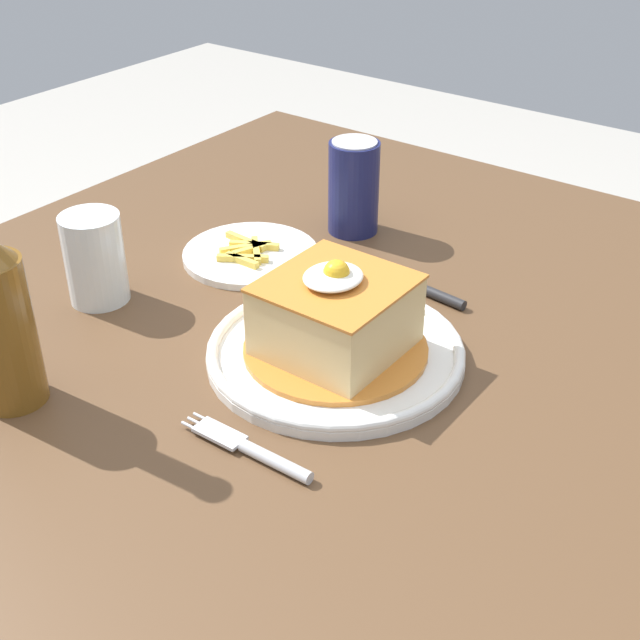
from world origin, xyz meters
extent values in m
cube|color=brown|center=(0.00, 0.00, 0.72)|extent=(1.18, 1.00, 0.04)
cylinder|color=brown|center=(0.51, 0.42, 0.35)|extent=(0.07, 0.07, 0.70)
cylinder|color=white|center=(0.01, -0.05, 0.75)|extent=(0.27, 0.27, 0.01)
torus|color=white|center=(0.01, -0.05, 0.75)|extent=(0.27, 0.27, 0.01)
cylinder|color=orange|center=(0.01, -0.05, 0.76)|extent=(0.19, 0.19, 0.01)
cube|color=#E5C684|center=(0.01, -0.05, 0.79)|extent=(0.13, 0.13, 0.07)
cube|color=orange|center=(0.01, -0.05, 0.83)|extent=(0.13, 0.13, 0.00)
ellipsoid|color=white|center=(0.01, -0.05, 0.84)|extent=(0.06, 0.06, 0.01)
sphere|color=yellow|center=(0.01, -0.05, 0.84)|extent=(0.03, 0.03, 0.03)
cylinder|color=silver|center=(-0.16, -0.11, 0.75)|extent=(0.01, 0.08, 0.01)
cube|color=silver|center=(-0.16, -0.04, 0.75)|extent=(0.02, 0.05, 0.00)
cylinder|color=silver|center=(-0.15, -0.02, 0.75)|extent=(0.00, 0.03, 0.00)
cylinder|color=silver|center=(-0.16, -0.02, 0.75)|extent=(0.00, 0.03, 0.00)
cylinder|color=silver|center=(-0.17, -0.02, 0.75)|extent=(0.00, 0.03, 0.00)
cylinder|color=#262628|center=(0.18, -0.08, 0.75)|extent=(0.02, 0.08, 0.01)
cube|color=silver|center=(0.18, 0.01, 0.75)|extent=(0.03, 0.09, 0.00)
cylinder|color=#191E51|center=(0.27, 0.11, 0.80)|extent=(0.07, 0.07, 0.12)
cylinder|color=silver|center=(0.27, 0.11, 0.87)|extent=(0.06, 0.06, 0.00)
cylinder|color=brown|center=(-0.23, 0.16, 0.82)|extent=(0.06, 0.06, 0.15)
cylinder|color=silver|center=(-0.05, 0.24, 0.77)|extent=(0.06, 0.06, 0.06)
cylinder|color=silver|center=(-0.05, 0.24, 0.79)|extent=(0.07, 0.07, 0.10)
cylinder|color=white|center=(0.13, 0.16, 0.75)|extent=(0.17, 0.17, 0.01)
cube|color=#EAC64C|center=(0.13, 0.15, 0.76)|extent=(0.05, 0.05, 0.01)
cube|color=#EAC64C|center=(0.12, 0.17, 0.76)|extent=(0.06, 0.04, 0.01)
cube|color=#EAC64C|center=(0.10, 0.15, 0.76)|extent=(0.04, 0.06, 0.01)
cube|color=#EAC64C|center=(0.14, 0.18, 0.76)|extent=(0.01, 0.07, 0.01)
cube|color=#EAC64C|center=(0.12, 0.16, 0.76)|extent=(0.05, 0.02, 0.01)
cube|color=#EAC64C|center=(0.14, 0.17, 0.76)|extent=(0.04, 0.06, 0.01)
cube|color=#EAC64C|center=(0.10, 0.15, 0.76)|extent=(0.01, 0.05, 0.01)
camera|label=1|loc=(-0.59, -0.48, 1.25)|focal=48.34mm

